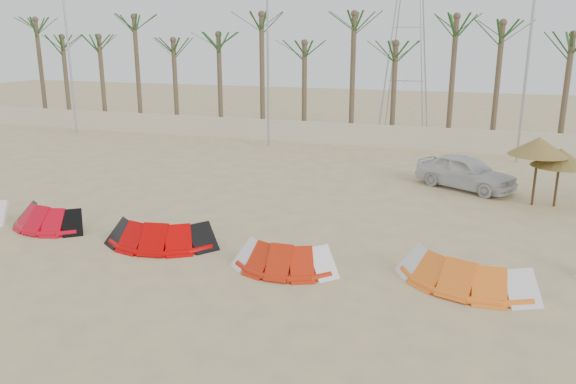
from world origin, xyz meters
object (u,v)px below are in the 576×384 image
(parasol_mid, at_px, (539,146))
(kite_red_right, at_px, (287,254))
(kite_red_left, at_px, (53,215))
(parasol_left, at_px, (560,158))
(car, at_px, (466,172))
(kite_red_mid, at_px, (165,231))
(kite_orange, at_px, (465,268))

(parasol_mid, bearing_deg, kite_red_right, -128.29)
(kite_red_left, relative_size, parasol_left, 1.34)
(kite_red_right, xyz_separation_m, car, (4.50, 10.76, 0.32))
(kite_red_left, relative_size, kite_red_mid, 0.84)
(parasol_left, bearing_deg, kite_red_left, -153.73)
(kite_orange, relative_size, parasol_left, 1.72)
(parasol_left, bearing_deg, kite_orange, -109.87)
(kite_red_left, distance_m, parasol_mid, 18.04)
(kite_red_mid, bearing_deg, kite_red_right, -8.04)
(kite_orange, height_order, car, car)
(kite_red_right, bearing_deg, parasol_mid, 51.71)
(kite_orange, xyz_separation_m, car, (-0.33, 10.20, 0.32))
(kite_red_mid, distance_m, car, 13.44)
(parasol_left, bearing_deg, kite_red_mid, -145.23)
(kite_red_left, relative_size, kite_red_right, 1.02)
(kite_red_mid, distance_m, kite_red_right, 4.33)
(kite_red_right, height_order, parasol_mid, parasol_mid)
(kite_red_mid, distance_m, parasol_mid, 14.28)
(kite_red_right, bearing_deg, kite_red_left, 174.83)
(kite_red_left, height_order, parasol_left, parasol_left)
(kite_red_left, distance_m, kite_red_mid, 4.56)
(kite_red_mid, bearing_deg, car, 49.13)
(kite_red_left, bearing_deg, kite_orange, -0.98)
(kite_red_mid, distance_m, parasol_left, 14.92)
(parasol_mid, distance_m, car, 3.53)
(kite_orange, distance_m, parasol_left, 9.17)
(kite_orange, height_order, parasol_mid, parasol_mid)
(kite_red_mid, xyz_separation_m, kite_orange, (9.12, -0.04, 0.00))
(kite_red_mid, relative_size, parasol_mid, 1.37)
(car, bearing_deg, kite_red_mid, 168.93)
(parasol_mid, bearing_deg, kite_red_left, -152.82)
(parasol_mid, xyz_separation_m, car, (-2.60, 1.77, -1.60))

